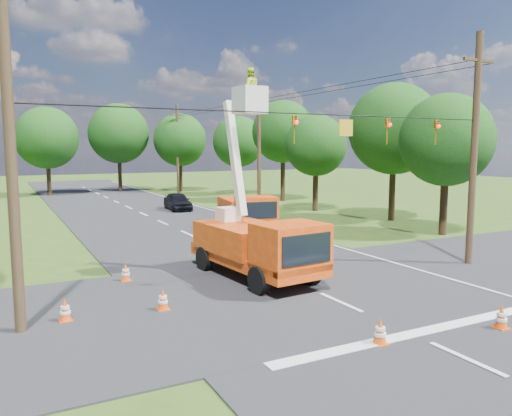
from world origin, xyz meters
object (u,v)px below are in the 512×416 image
ground_worker (265,267)px  traffic_cone_0 (380,332)px  tree_far_b (119,134)px  tree_right_c (316,146)px  traffic_cone_5 (65,310)px  second_truck (247,211)px  tree_far_a (47,138)px  traffic_cone_2 (257,245)px  distant_car (178,201)px  pole_left (12,171)px  tree_right_b (394,129)px  tree_far_c (180,140)px  pole_right_near (474,148)px  tree_right_a (447,140)px  traffic_cone_1 (501,317)px  tree_right_d (283,132)px  traffic_cone_4 (163,300)px  tree_right_e (238,142)px  pole_right_far (177,148)px  traffic_cone_7 (240,223)px  traffic_cone_8 (126,272)px  bucket_truck (257,236)px  traffic_cone_3 (246,238)px  pole_right_mid (259,148)px

ground_worker → traffic_cone_0: ground_worker is taller
traffic_cone_0 → tree_far_b: (4.20, 50.29, 6.45)m
tree_right_c → traffic_cone_5: bearing=-139.0°
second_truck → tree_far_a: (-8.92, 30.10, 5.00)m
traffic_cone_2 → traffic_cone_5: size_ratio=1.00×
traffic_cone_5 → tree_far_a: (3.29, 42.66, 5.83)m
distant_car → pole_left: pole_left is taller
tree_right_b → tree_far_c: bearing=100.4°
pole_right_near → tree_far_c: size_ratio=1.09×
pole_left → tree_right_a: 23.79m
traffic_cone_1 → traffic_cone_5: size_ratio=1.00×
second_truck → traffic_cone_0: 18.92m
tree_right_a → tree_right_d: size_ratio=0.85×
tree_right_b → tree_right_c: bearing=104.4°
traffic_cone_4 → tree_right_b: 24.45m
traffic_cone_2 → tree_far_b: tree_far_b is taller
second_truck → tree_right_e: tree_right_e is taller
tree_right_e → distant_car: bearing=-135.2°
traffic_cone_5 → tree_right_e: size_ratio=0.08×
second_truck → tree_right_c: tree_right_c is taller
tree_far_a → tree_far_b: size_ratio=0.92×
traffic_cone_4 → tree_right_e: (19.22, 35.00, 5.45)m
second_truck → tree_far_b: (-0.92, 32.10, 5.62)m
tree_right_e → traffic_cone_2: bearing=-113.7°
tree_right_c → tree_far_c: size_ratio=0.85×
pole_right_far → traffic_cone_1: bearing=-97.3°
traffic_cone_7 → traffic_cone_8: 13.37m
bucket_truck → ground_worker: 2.30m
distant_car → traffic_cone_8: 22.35m
tree_far_b → traffic_cone_3: bearing=-92.0°
traffic_cone_8 → pole_right_near: size_ratio=0.07×
pole_right_far → traffic_cone_2: bearing=-102.2°
traffic_cone_7 → pole_left: (-13.22, -13.57, 4.14)m
traffic_cone_3 → second_truck: bearing=62.8°
tree_right_e → traffic_cone_1: bearing=-105.3°
ground_worker → tree_right_b: (16.70, 11.91, 5.44)m
traffic_cone_0 → traffic_cone_1: size_ratio=1.00×
tree_right_d → tree_far_b: tree_far_b is taller
pole_right_mid → pole_left: (-18.00, -20.00, -0.61)m
traffic_cone_2 → pole_right_far: bearing=77.8°
ground_worker → traffic_cone_1: bearing=-99.0°
ground_worker → tree_far_c: (11.20, 41.91, 5.07)m
traffic_cone_1 → tree_far_b: tree_far_b is taller
pole_right_mid → tree_far_a: size_ratio=1.05×
traffic_cone_0 → pole_right_far: bearing=77.9°
traffic_cone_5 → traffic_cone_7: bearing=47.8°
pole_right_near → tree_right_c: 19.57m
tree_right_a → traffic_cone_4: bearing=-162.4°
distant_car → tree_far_c: 19.30m
tree_right_b → tree_right_c: tree_right_b is taller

